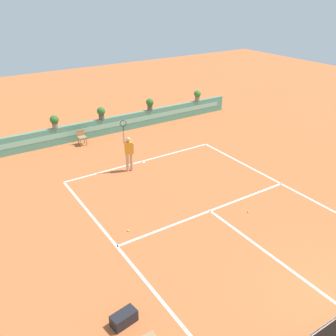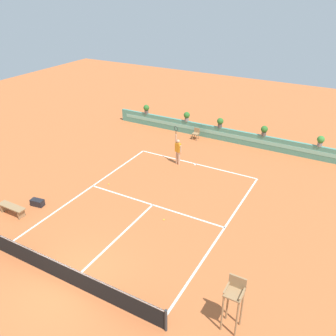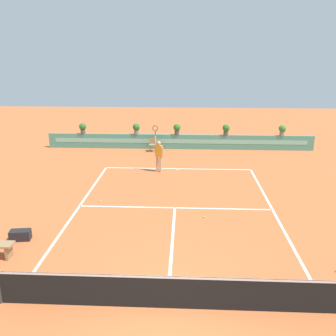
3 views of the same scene
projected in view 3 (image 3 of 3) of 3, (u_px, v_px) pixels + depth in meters
ground_plane at (175, 212)px, 15.20m from camera, size 60.00×60.00×0.00m
court_lines at (175, 205)px, 15.88m from camera, size 8.32×11.94×0.01m
net at (167, 291)px, 9.33m from camera, size 8.92×0.10×1.00m
back_wall_barrier at (179, 142)px, 24.94m from camera, size 18.00×0.21×1.00m
ball_kid_chair at (153, 144)px, 24.33m from camera, size 0.44×0.44×0.85m
gear_bag at (20, 235)px, 12.89m from camera, size 0.75×0.46×0.36m
tennis_player at (159, 153)px, 19.98m from camera, size 0.60×0.31×2.58m
tennis_ball_near_baseline at (99, 201)px, 16.26m from camera, size 0.07×0.07×0.07m
tennis_ball_mid_court at (204, 217)px, 14.65m from camera, size 0.07×0.07×0.07m
potted_plant_far_right at (282, 130)px, 24.35m from camera, size 0.48×0.48×0.72m
potted_plant_left at (136, 128)px, 24.80m from camera, size 0.48×0.48×0.72m
potted_plant_right at (226, 129)px, 24.52m from camera, size 0.48×0.48×0.72m
potted_plant_centre at (177, 128)px, 24.67m from camera, size 0.48×0.48×0.72m
potted_plant_far_left at (83, 128)px, 24.97m from camera, size 0.48×0.48×0.72m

